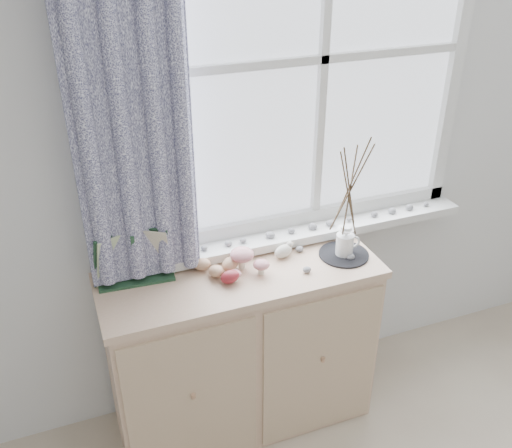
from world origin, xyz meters
The scene contains 8 objects.
sideboard centered at (-0.15, 1.75, 0.43)m, with size 1.20×0.45×0.85m.
botanical_book centered at (-0.57, 1.82, 0.97)m, with size 0.36×0.13×0.25m, color #1F4128, non-canonical shape.
toadstool_cluster centered at (-0.13, 1.76, 0.91)m, with size 0.18×0.16×0.09m.
wooden_eggs centered at (-0.24, 1.77, 0.88)m, with size 0.17×0.18×0.08m.
songbird_figurine centered at (0.07, 1.80, 0.88)m, with size 0.12×0.06×0.06m, color silver, non-canonical shape.
crocheted_doily centered at (0.32, 1.72, 0.85)m, with size 0.22×0.22×0.01m, color black.
twig_pitcher centered at (0.32, 1.72, 1.19)m, with size 0.26×0.26×0.59m.
sideboard_pebbles centered at (0.20, 1.72, 0.86)m, with size 0.26×0.19×0.03m.
Camera 1 is at (-0.80, -0.12, 2.21)m, focal length 40.00 mm.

